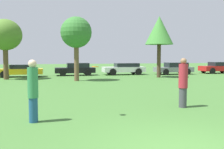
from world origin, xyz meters
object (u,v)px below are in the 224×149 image
object	(u,v)px
person_catcher	(183,82)
tree_2	(159,31)
tree_0	(5,35)
parked_car_red	(218,67)
person_thrower	(33,90)
parked_car_white	(124,68)
parked_car_grey	(174,68)
parked_car_yellow	(21,70)
parked_car_black	(76,69)
frisbee	(95,67)
tree_1	(76,33)

from	to	relation	value
person_catcher	tree_2	size ratio (longest dim) A/B	0.34
tree_0	tree_2	distance (m)	13.70
tree_2	parked_car_red	xyz separation A→B (m)	(9.10, 3.97, -3.65)
person_thrower	parked_car_white	xyz separation A→B (m)	(7.97, 18.62, -0.32)
parked_car_grey	parked_car_red	size ratio (longest dim) A/B	1.01
person_catcher	parked_car_yellow	size ratio (longest dim) A/B	0.45
parked_car_black	parked_car_white	distance (m)	5.20
tree_2	person_catcher	bearing A→B (deg)	-109.07
person_thrower	parked_car_yellow	xyz separation A→B (m)	(-2.55, 18.00, -0.36)
tree_0	parked_car_white	xyz separation A→B (m)	(11.42, 3.18, -3.09)
tree_0	tree_2	bearing A→B (deg)	-3.85
parked_car_yellow	parked_car_red	bearing A→B (deg)	-179.57
parked_car_red	frisbee	bearing A→B (deg)	45.58
frisbee	parked_car_black	bearing A→B (deg)	87.47
parked_car_grey	parked_car_red	xyz separation A→B (m)	(5.82, 0.51, 0.02)
tree_1	person_catcher	bearing A→B (deg)	-74.80
person_catcher	parked_car_grey	distance (m)	18.65
person_catcher	frisbee	bearing A→B (deg)	2.13
parked_car_yellow	parked_car_white	distance (m)	10.54
tree_1	parked_car_yellow	size ratio (longest dim) A/B	1.20
tree_1	tree_2	xyz separation A→B (m)	(7.83, 1.69, 0.50)
person_thrower	tree_0	size ratio (longest dim) A/B	0.37
person_thrower	tree_0	distance (m)	16.06
frisbee	tree_2	world-z (taller)	tree_2
tree_0	parked_car_yellow	world-z (taller)	tree_0
frisbee	parked_car_white	size ratio (longest dim) A/B	0.05
tree_2	parked_car_black	xyz separation A→B (m)	(-7.43, 4.25, -3.67)
parked_car_black	parked_car_grey	xyz separation A→B (m)	(10.71, -0.79, -0.00)
frisbee	parked_car_red	xyz separation A→B (m)	(17.35, 18.24, -0.98)
tree_0	tree_2	xyz separation A→B (m)	(13.65, -0.92, 0.58)
tree_2	parked_car_grey	distance (m)	6.02
parked_car_yellow	frisbee	bearing A→B (deg)	103.39
person_thrower	parked_car_black	size ratio (longest dim) A/B	0.47
parked_car_white	parked_car_grey	world-z (taller)	parked_car_grey
frisbee	tree_2	size ratio (longest dim) A/B	0.04
tree_0	parked_car_yellow	xyz separation A→B (m)	(0.89, 2.55, -3.13)
parked_car_white	parked_car_red	distance (m)	11.33
tree_1	parked_car_grey	distance (m)	12.65
parked_car_yellow	parked_car_white	xyz separation A→B (m)	(10.53, 0.62, 0.04)
person_catcher	parked_car_white	size ratio (longest dim) A/B	0.43
frisbee	person_thrower	bearing A→B (deg)	-172.85
person_catcher	frisbee	distance (m)	3.77
parked_car_white	parked_car_grey	bearing A→B (deg)	172.53
person_catcher	tree_1	bearing A→B (deg)	-85.95
person_catcher	tree_0	xyz separation A→B (m)	(-9.01, 14.34, 2.78)
person_thrower	parked_car_yellow	world-z (taller)	person_thrower
parked_car_black	frisbee	bearing A→B (deg)	86.61
person_catcher	tree_0	world-z (taller)	tree_0
person_thrower	person_catcher	size ratio (longest dim) A/B	0.99
frisbee	parked_car_red	distance (m)	25.20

